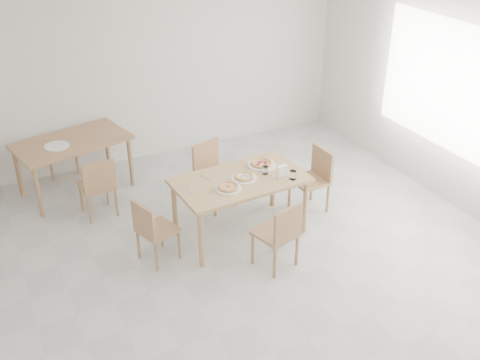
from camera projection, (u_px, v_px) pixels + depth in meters
name	position (u px, v px, depth m)	size (l,w,h in m)	color
room	(476.00, 98.00, 6.60)	(7.28, 7.00, 7.00)	beige
main_table	(240.00, 185.00, 6.47)	(1.55, 0.93, 0.75)	tan
chair_south	(281.00, 232.00, 5.98)	(0.49, 0.49, 0.81)	tan
chair_north	(212.00, 170.00, 7.16)	(0.53, 0.53, 0.85)	tan
chair_west	(152.00, 228.00, 6.09)	(0.48, 0.48, 0.77)	tan
chair_east	(315.00, 175.00, 7.07)	(0.43, 0.43, 0.82)	tan
plate_margherita	(228.00, 189.00, 6.21)	(0.29, 0.29, 0.02)	white
plate_mushroom	(244.00, 178.00, 6.42)	(0.30, 0.30, 0.02)	white
plate_pepperoni	(261.00, 165.00, 6.71)	(0.34, 0.34, 0.02)	white
pizza_margherita	(228.00, 187.00, 6.20)	(0.29, 0.29, 0.03)	#F2CD71
pizza_mushroom	(244.00, 177.00, 6.41)	(0.28, 0.28, 0.03)	#F2CD71
pizza_pepperoni	(262.00, 163.00, 6.70)	(0.32, 0.32, 0.03)	#F2CD71
tumbler_a	(293.00, 175.00, 6.40)	(0.08, 0.08, 0.10)	white
tumbler_b	(265.00, 170.00, 6.51)	(0.07, 0.07, 0.09)	white
napkin_holder	(282.00, 172.00, 6.43)	(0.13, 0.07, 0.14)	silver
fork_a	(190.00, 191.00, 6.17)	(0.01, 0.16, 0.01)	silver
fork_b	(205.00, 177.00, 6.45)	(0.02, 0.18, 0.01)	silver
second_table	(72.00, 146.00, 7.38)	(1.58, 1.12, 0.75)	tan
chair_back_s	(98.00, 184.00, 6.89)	(0.43, 0.43, 0.81)	tan
chair_back_n	(54.00, 138.00, 7.97)	(0.50, 0.50, 0.88)	tan
plate_empty	(57.00, 146.00, 7.16)	(0.31, 0.31, 0.02)	white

